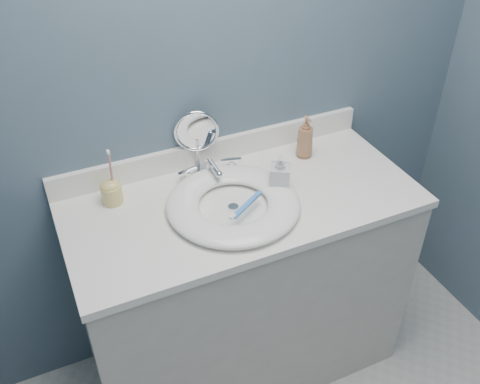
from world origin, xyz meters
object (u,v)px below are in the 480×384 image
soap_bottle_clear (280,173)px  soap_bottle_amber (305,137)px  makeup_mirror (197,138)px  toothbrush_holder (111,191)px

soap_bottle_clear → soap_bottle_amber: bearing=69.5°
makeup_mirror → toothbrush_holder: 0.35m
makeup_mirror → soap_bottle_amber: (0.40, -0.09, -0.05)m
makeup_mirror → soap_bottle_amber: 0.41m
makeup_mirror → soap_bottle_clear: 0.33m
soap_bottle_amber → soap_bottle_clear: size_ratio=1.13×
soap_bottle_amber → soap_bottle_clear: bearing=-137.7°
soap_bottle_amber → makeup_mirror: bearing=170.5°
toothbrush_holder → makeup_mirror: bearing=11.6°
soap_bottle_amber → toothbrush_holder: size_ratio=0.81×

